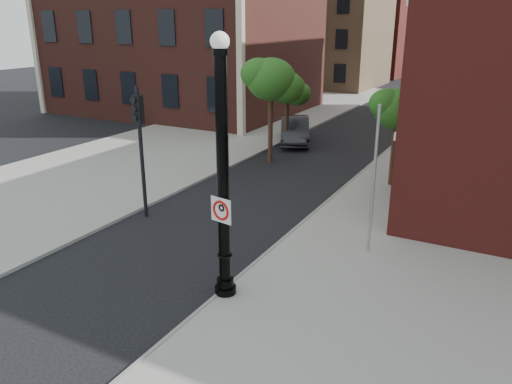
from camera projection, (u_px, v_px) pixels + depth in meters
The scene contains 15 objects.
ground at pixel (156, 281), 14.13m from camera, with size 120.00×120.00×0.00m, color black.
sidewalk_right at pixel (438, 205), 19.73m from camera, with size 8.00×60.00×0.12m, color gray.
sidewalk_left at pixel (223, 130), 33.11m from camera, with size 10.00×50.00×0.12m, color gray.
curb_edge at pixel (342, 189), 21.50m from camera, with size 0.10×60.00×0.14m, color gray.
bg_building_tan_a at pixel (325, 29), 54.12m from camera, with size 12.00×12.00×12.00m, color #906D4E.
bg_building_red at pixel (363, 35), 66.08m from camera, with size 12.00×12.00×10.00m, color maroon.
lamppost at pixel (223, 186), 12.31m from camera, with size 0.57×0.57×6.77m.
no_parking_sign at pixel (221, 210), 12.35m from camera, with size 0.64×0.16×0.65m.
parked_car at pixel (295, 130), 29.65m from camera, with size 1.63×4.66×1.54m, color #2B2B30.
traffic_signal_left at pixel (140, 131), 17.68m from camera, with size 0.33×0.41×4.83m.
traffic_signal_right at pixel (399, 126), 20.49m from camera, with size 0.33×0.37×4.25m.
utility_pole at pixel (373, 183), 14.95m from camera, with size 0.09×0.09×4.72m, color #999999.
street_tree_a at pixel (272, 81), 24.62m from camera, with size 2.92×2.64×5.25m.
street_tree_b at pixel (288, 89), 27.58m from camera, with size 2.37×2.14×4.27m.
street_tree_c at pixel (398, 110), 20.96m from camera, with size 2.39×2.16×4.30m.
Camera 1 is at (8.45, -9.67, 7.01)m, focal length 35.00 mm.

